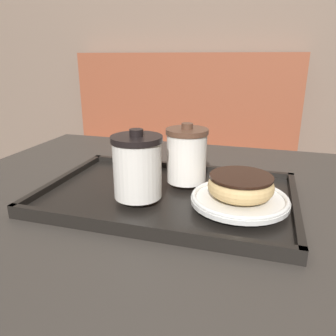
{
  "coord_description": "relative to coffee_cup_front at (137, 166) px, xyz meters",
  "views": [
    {
      "loc": [
        0.14,
        -0.58,
        0.98
      ],
      "look_at": [
        -0.02,
        -0.01,
        0.78
      ],
      "focal_mm": 35.0,
      "sensor_mm": 36.0,
      "label": 1
    }
  ],
  "objects": [
    {
      "name": "wall_behind",
      "position": [
        0.07,
        1.17,
        0.4
      ],
      "size": [
        8.0,
        0.05,
        2.4
      ],
      "color": "#7A6656",
      "rests_on": "ground_plane"
    },
    {
      "name": "booth_bench",
      "position": [
        -0.19,
        0.93,
        -0.48
      ],
      "size": [
        1.1,
        0.44,
        1.0
      ],
      "color": "brown",
      "rests_on": "ground_plane"
    },
    {
      "name": "cafe_table",
      "position": [
        0.07,
        0.07,
        -0.24
      ],
      "size": [
        1.08,
        0.85,
        0.72
      ],
      "color": "#38332D",
      "rests_on": "ground_plane"
    },
    {
      "name": "serving_tray",
      "position": [
        0.04,
        0.05,
        -0.07
      ],
      "size": [
        0.48,
        0.32,
        0.02
      ],
      "color": "black",
      "rests_on": "cafe_table"
    },
    {
      "name": "coffee_cup_front",
      "position": [
        0.0,
        0.0,
        0.0
      ],
      "size": [
        0.09,
        0.09,
        0.12
      ],
      "color": "white",
      "rests_on": "serving_tray"
    },
    {
      "name": "coffee_cup_rear",
      "position": [
        0.06,
        0.1,
        -0.0
      ],
      "size": [
        0.08,
        0.08,
        0.12
      ],
      "color": "white",
      "rests_on": "serving_tray"
    },
    {
      "name": "plate_with_chocolate_donut",
      "position": [
        0.18,
        0.02,
        -0.05
      ],
      "size": [
        0.17,
        0.17,
        0.01
      ],
      "color": "white",
      "rests_on": "serving_tray"
    },
    {
      "name": "donut_chocolate_glazed",
      "position": [
        0.18,
        0.02,
        -0.02
      ],
      "size": [
        0.11,
        0.11,
        0.04
      ],
      "color": "#DBB270",
      "rests_on": "plate_with_chocolate_donut"
    },
    {
      "name": "spoon",
      "position": [
        -0.06,
        0.11,
        -0.05
      ],
      "size": [
        0.03,
        0.14,
        0.01
      ],
      "rotation": [
        0.0,
        0.0,
        4.79
      ],
      "color": "silver",
      "rests_on": "serving_tray"
    }
  ]
}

